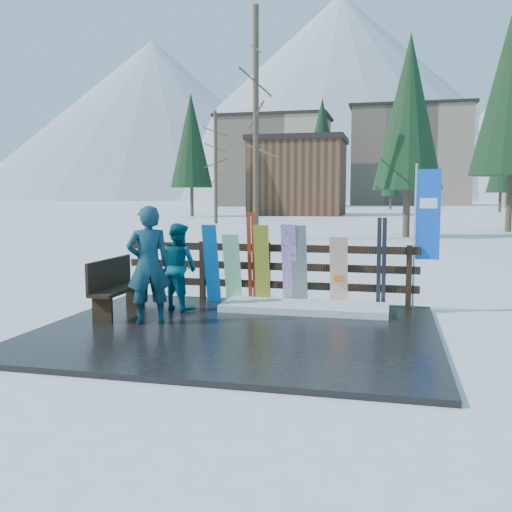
% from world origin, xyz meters
% --- Properties ---
extents(ground, '(700.00, 700.00, 0.00)m').
position_xyz_m(ground, '(0.00, 0.00, 0.00)').
color(ground, white).
rests_on(ground, ground).
extents(deck, '(6.00, 5.00, 0.08)m').
position_xyz_m(deck, '(0.00, 0.00, 0.04)').
color(deck, black).
rests_on(deck, ground).
extents(fence, '(5.60, 0.10, 1.15)m').
position_xyz_m(fence, '(0.00, 2.20, 0.74)').
color(fence, black).
rests_on(fence, deck).
extents(snow_patch, '(2.92, 1.00, 0.12)m').
position_xyz_m(snow_patch, '(0.80, 1.60, 0.14)').
color(snow_patch, white).
rests_on(snow_patch, deck).
extents(bench, '(0.41, 1.50, 0.97)m').
position_xyz_m(bench, '(-2.27, 0.46, 0.60)').
color(bench, black).
rests_on(bench, deck).
extents(snowboard_0, '(0.28, 0.34, 1.50)m').
position_xyz_m(snowboard_0, '(-1.04, 1.98, 0.83)').
color(snowboard_0, blue).
rests_on(snowboard_0, deck).
extents(snowboard_1, '(0.31, 0.34, 1.33)m').
position_xyz_m(snowboard_1, '(-0.63, 1.98, 0.74)').
color(snowboard_1, white).
rests_on(snowboard_1, deck).
extents(snowboard_2, '(0.28, 0.26, 1.50)m').
position_xyz_m(snowboard_2, '(-0.06, 1.98, 0.83)').
color(snowboard_2, '#FAFF29').
rests_on(snowboard_2, deck).
extents(snowboard_3, '(0.27, 0.40, 1.53)m').
position_xyz_m(snowboard_3, '(0.46, 1.98, 0.84)').
color(snowboard_3, white).
rests_on(snowboard_3, deck).
extents(snowboard_4, '(0.29, 0.36, 1.51)m').
position_xyz_m(snowboard_4, '(0.64, 1.98, 0.83)').
color(snowboard_4, black).
rests_on(snowboard_4, deck).
extents(snowboard_5, '(0.32, 0.32, 1.31)m').
position_xyz_m(snowboard_5, '(1.37, 1.98, 0.74)').
color(snowboard_5, white).
rests_on(snowboard_5, deck).
extents(ski_pair_a, '(0.16, 0.21, 1.73)m').
position_xyz_m(ski_pair_a, '(-0.27, 2.05, 0.95)').
color(ski_pair_a, maroon).
rests_on(ski_pair_a, deck).
extents(ski_pair_b, '(0.17, 0.26, 1.65)m').
position_xyz_m(ski_pair_b, '(2.12, 2.05, 0.91)').
color(ski_pair_b, black).
rests_on(ski_pair_b, deck).
extents(rental_flag, '(0.45, 0.04, 2.60)m').
position_xyz_m(rental_flag, '(2.85, 2.25, 1.69)').
color(rental_flag, silver).
rests_on(rental_flag, deck).
extents(person_front, '(0.82, 0.73, 1.88)m').
position_xyz_m(person_front, '(-1.46, 0.03, 1.02)').
color(person_front, '#19585B').
rests_on(person_front, deck).
extents(person_back, '(0.94, 0.86, 1.55)m').
position_xyz_m(person_back, '(-1.40, 1.18, 0.86)').
color(person_back, '#045064').
rests_on(person_back, deck).
extents(resort_buildings, '(73.00, 87.60, 22.60)m').
position_xyz_m(resort_buildings, '(1.03, 115.41, 9.81)').
color(resort_buildings, tan).
rests_on(resort_buildings, ground).
extents(trees, '(42.30, 68.65, 13.75)m').
position_xyz_m(trees, '(2.98, 46.44, 6.15)').
color(trees, '#382B1E').
rests_on(trees, ground).
extents(mountains, '(520.00, 260.00, 120.00)m').
position_xyz_m(mountains, '(-10.50, 328.41, 50.20)').
color(mountains, white).
rests_on(mountains, ground).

